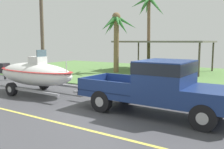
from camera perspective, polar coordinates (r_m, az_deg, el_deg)
name	(u,v)px	position (r m, az deg, el deg)	size (l,w,h in m)	color
ground	(184,83)	(16.75, 15.85, -1.75)	(36.00, 22.00, 0.11)	#424247
pickup_truck_towing	(164,85)	(9.01, 11.64, -2.43)	(5.77, 2.01, 1.93)	navy
boat_on_trailer	(35,74)	(13.14, -17.00, 0.20)	(6.15, 2.21, 2.19)	gray
carport_awning	(164,42)	(22.32, 11.58, 7.12)	(7.65, 4.81, 2.63)	#4C4238
palm_tree_near_left	(116,28)	(20.85, 0.89, 10.31)	(3.14, 3.12, 4.90)	brown
palm_tree_mid	(149,10)	(24.27, 8.30, 14.20)	(3.25, 3.31, 6.81)	brown
utility_pole	(42,16)	(18.32, -15.54, 12.53)	(0.24, 1.80, 8.28)	brown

